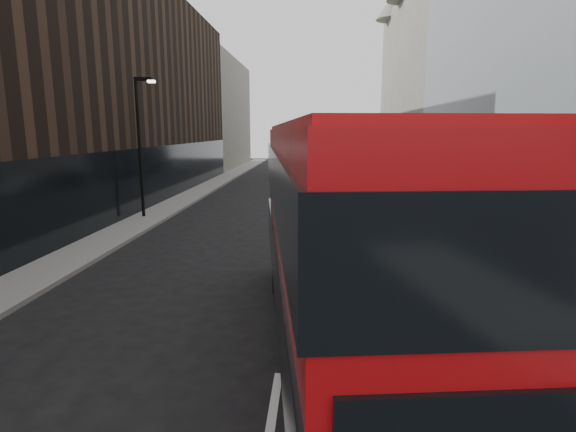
% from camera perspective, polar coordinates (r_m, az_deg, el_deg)
% --- Properties ---
extents(sidewalk_right, '(3.00, 80.00, 0.15)m').
position_cam_1_polar(sidewalk_right, '(30.65, 16.40, 1.97)').
color(sidewalk_right, slate).
rests_on(sidewalk_right, ground).
extents(sidewalk_left, '(2.00, 80.00, 0.15)m').
position_cam_1_polar(sidewalk_left, '(31.10, -12.68, 2.27)').
color(sidewalk_left, slate).
rests_on(sidewalk_left, ground).
extents(building_modern_block, '(5.03, 22.00, 20.00)m').
position_cam_1_polar(building_modern_block, '(28.24, 27.88, 20.53)').
color(building_modern_block, '#A4ABAF').
rests_on(building_modern_block, ground).
extents(building_victorian, '(6.50, 24.00, 21.00)m').
position_cam_1_polar(building_victorian, '(49.97, 16.58, 16.24)').
color(building_victorian, slate).
rests_on(building_victorian, ground).
extents(building_left_mid, '(5.00, 24.00, 14.00)m').
position_cam_1_polar(building_left_mid, '(36.69, -16.34, 14.21)').
color(building_left_mid, black).
rests_on(building_left_mid, ground).
extents(building_left_far, '(5.00, 20.00, 13.00)m').
position_cam_1_polar(building_left_far, '(57.86, -8.81, 12.62)').
color(building_left_far, slate).
rests_on(building_left_far, ground).
extents(street_lamp, '(1.06, 0.22, 7.00)m').
position_cam_1_polar(street_lamp, '(24.22, -18.22, 9.40)').
color(street_lamp, black).
rests_on(street_lamp, sidewalk_left).
extents(red_bus, '(4.10, 11.78, 4.67)m').
position_cam_1_polar(red_bus, '(8.95, 6.93, -1.93)').
color(red_bus, '#A80A0D').
rests_on(red_bus, ground).
extents(grey_bus, '(4.12, 12.04, 3.82)m').
position_cam_1_polar(grey_bus, '(46.81, 3.74, 7.72)').
color(grey_bus, black).
rests_on(grey_bus, ground).
extents(car_a, '(1.98, 4.09, 1.34)m').
position_cam_1_polar(car_a, '(21.26, 3.05, 0.28)').
color(car_a, black).
rests_on(car_a, ground).
extents(car_b, '(1.59, 4.09, 1.33)m').
position_cam_1_polar(car_b, '(30.49, 5.94, 3.42)').
color(car_b, '#919599').
rests_on(car_b, ground).
extents(car_c, '(2.66, 5.16, 1.43)m').
position_cam_1_polar(car_c, '(34.89, 5.48, 4.45)').
color(car_c, black).
rests_on(car_c, ground).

